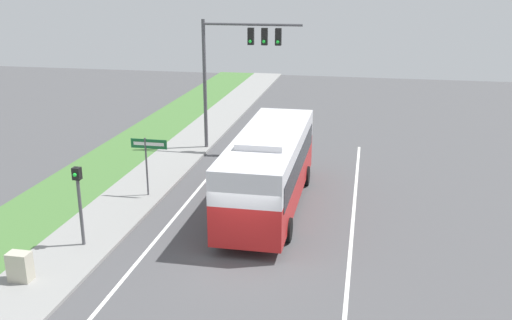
{
  "coord_description": "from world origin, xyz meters",
  "views": [
    {
      "loc": [
        3.85,
        -17.41,
        9.35
      ],
      "look_at": [
        -0.75,
        5.94,
        1.77
      ],
      "focal_mm": 40.0,
      "sensor_mm": 36.0,
      "label": 1
    }
  ],
  "objects_px": {
    "street_sign": "(148,155)",
    "pedestrian_signal": "(79,194)",
    "signal_gantry": "(235,57)",
    "bus": "(269,165)",
    "utility_cabinet": "(20,267)"
  },
  "relations": [
    {
      "from": "street_sign",
      "to": "pedestrian_signal",
      "type": "bearing_deg",
      "value": -96.02
    },
    {
      "from": "signal_gantry",
      "to": "bus",
      "type": "bearing_deg",
      "value": -67.74
    },
    {
      "from": "pedestrian_signal",
      "to": "utility_cabinet",
      "type": "bearing_deg",
      "value": -104.71
    },
    {
      "from": "signal_gantry",
      "to": "street_sign",
      "type": "xyz_separation_m",
      "value": [
        -2.13,
        -7.92,
        -3.27
      ]
    },
    {
      "from": "signal_gantry",
      "to": "utility_cabinet",
      "type": "distance_m",
      "value": 16.91
    },
    {
      "from": "signal_gantry",
      "to": "pedestrian_signal",
      "type": "xyz_separation_m",
      "value": [
        -2.67,
        -13.11,
        -3.19
      ]
    },
    {
      "from": "signal_gantry",
      "to": "utility_cabinet",
      "type": "bearing_deg",
      "value": -102.09
    },
    {
      "from": "utility_cabinet",
      "to": "pedestrian_signal",
      "type": "bearing_deg",
      "value": 75.29
    },
    {
      "from": "bus",
      "to": "street_sign",
      "type": "bearing_deg",
      "value": 178.64
    },
    {
      "from": "pedestrian_signal",
      "to": "signal_gantry",
      "type": "bearing_deg",
      "value": 78.47
    },
    {
      "from": "bus",
      "to": "signal_gantry",
      "type": "relative_size",
      "value": 1.37
    },
    {
      "from": "signal_gantry",
      "to": "utility_cabinet",
      "type": "relative_size",
      "value": 7.57
    },
    {
      "from": "bus",
      "to": "pedestrian_signal",
      "type": "distance_m",
      "value": 7.83
    },
    {
      "from": "bus",
      "to": "utility_cabinet",
      "type": "distance_m",
      "value": 10.39
    },
    {
      "from": "utility_cabinet",
      "to": "signal_gantry",
      "type": "bearing_deg",
      "value": 77.91
    }
  ]
}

